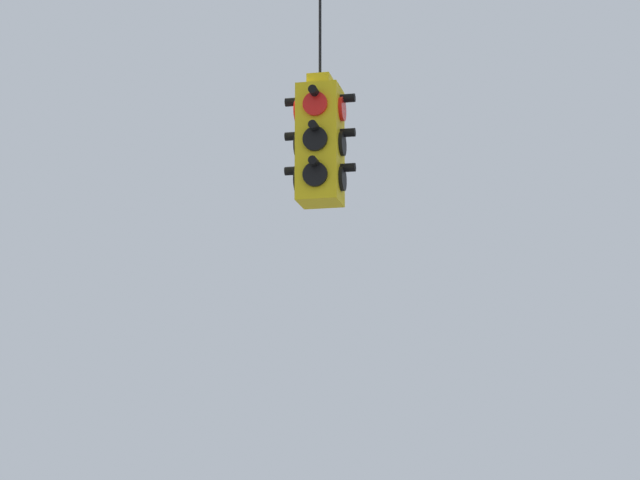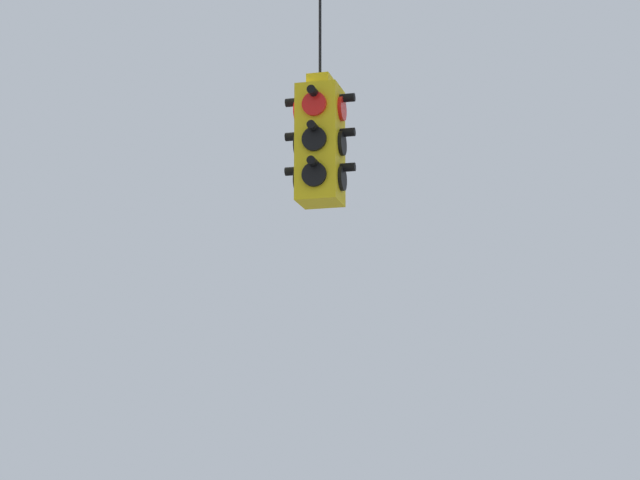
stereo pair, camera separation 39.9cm
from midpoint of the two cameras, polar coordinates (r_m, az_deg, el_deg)
traffic_light_near_left_pole at (r=10.11m, az=1.13°, el=4.56°), size 0.58×0.58×3.45m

